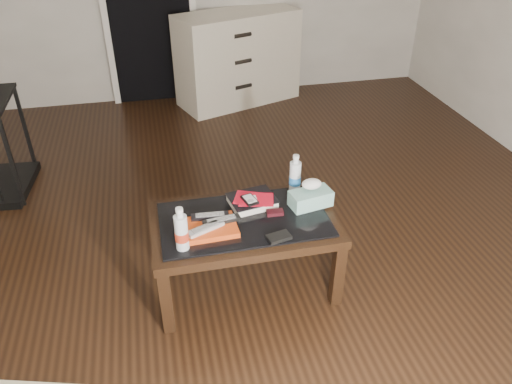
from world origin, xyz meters
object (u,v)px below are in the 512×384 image
coffee_table (244,228)px  tissue_box (311,198)px  water_bottle_left (181,229)px  dresser (238,58)px  textbook (252,201)px  water_bottle_right (295,174)px

coffee_table → tissue_box: (0.39, 0.05, 0.11)m
water_bottle_left → tissue_box: bearing=16.7°
coffee_table → water_bottle_left: (-0.35, -0.17, 0.18)m
dresser → water_bottle_left: dresser is taller
textbook → water_bottle_left: 0.52m
textbook → water_bottle_right: water_bottle_right is taller
dresser → water_bottle_left: 3.02m
dresser → textbook: dresser is taller
tissue_box → textbook: bearing=155.4°
water_bottle_left → tissue_box: size_ratio=1.03×
water_bottle_left → water_bottle_right: same height
coffee_table → water_bottle_right: size_ratio=4.20×
dresser → tissue_box: 2.68m
dresser → water_bottle_left: size_ratio=5.45×
textbook → tissue_box: bearing=-24.0°
dresser → textbook: 2.64m
coffee_table → textbook: (0.07, 0.12, 0.09)m
coffee_table → textbook: 0.17m
coffee_table → water_bottle_left: 0.43m
water_bottle_left → dresser: bearing=74.0°
water_bottle_right → tissue_box: bearing=-74.1°
water_bottle_right → tissue_box: water_bottle_right is taller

